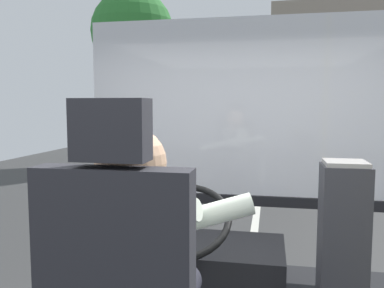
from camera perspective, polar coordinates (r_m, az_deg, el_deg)
The scene contains 6 objects.
ground at distance 10.53m, azimuth 9.86°, elevation -5.29°, with size 18.00×44.00×0.06m.
bus_driver at distance 1.48m, azimuth -7.73°, elevation -16.57°, with size 0.81×0.58×0.77m.
steering_console at distance 2.64m, azimuth 0.49°, elevation -17.71°, with size 1.10×1.01×0.84m.
fare_box at distance 2.11m, azimuth 20.67°, elevation -16.02°, with size 0.21×0.21×1.01m.
windshield_panel at distance 3.17m, azimuth 7.26°, elevation 1.54°, with size 2.50×0.08×1.48m.
street_tree at distance 13.99m, azimuth -8.51°, elevation 15.46°, with size 2.77×2.77×5.78m.
Camera 1 is at (0.22, -1.54, 1.95)m, focal length 37.19 mm.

